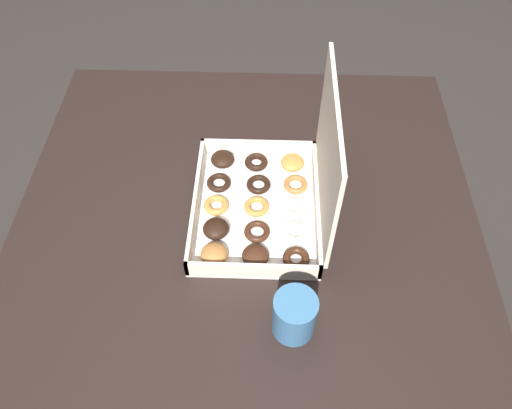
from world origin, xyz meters
TOP-DOWN VIEW (x-y plane):
  - ground_plane at (0.00, 0.00)m, footprint 8.00×8.00m
  - dining_table at (0.00, 0.00)m, footprint 0.96×1.02m
  - donut_box at (0.01, 0.06)m, footprint 0.35×0.28m
  - coffee_mug at (0.28, 0.10)m, footprint 0.08×0.08m

SIDE VIEW (x-z plane):
  - ground_plane at x=0.00m, z-range 0.00..0.00m
  - dining_table at x=0.00m, z-range 0.26..0.97m
  - coffee_mug at x=0.28m, z-range 0.71..0.81m
  - donut_box at x=0.01m, z-range 0.61..0.93m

